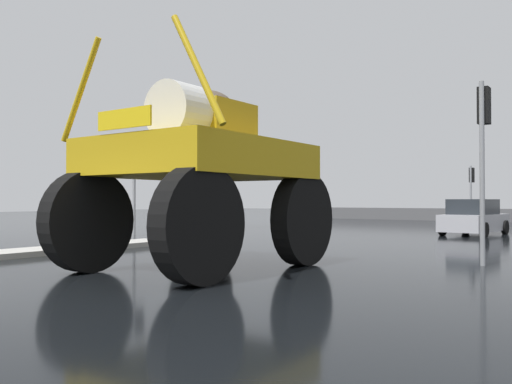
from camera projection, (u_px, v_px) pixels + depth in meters
ground_plane at (412, 235)px, 22.66m from camera, size 120.00×120.00×0.00m
median_island at (17, 253)px, 14.12m from camera, size 1.33×10.12×0.15m
oversize_sprayer at (201, 174)px, 11.57m from camera, size 4.36×5.69×4.73m
sedan_ahead at (474, 218)px, 22.88m from camera, size 2.15×4.23×1.52m
traffic_signal_near_left at (138, 173)px, 18.96m from camera, size 0.24×0.54×3.35m
traffic_signal_near_right at (483, 132)px, 12.18m from camera, size 0.24×0.54×4.14m
traffic_signal_far_left at (472, 182)px, 30.73m from camera, size 0.24×0.55×3.44m
bare_tree_left at (208, 117)px, 27.07m from camera, size 2.93×2.93×7.01m
roadside_barrier at (501, 215)px, 36.74m from camera, size 32.51×0.24×0.90m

